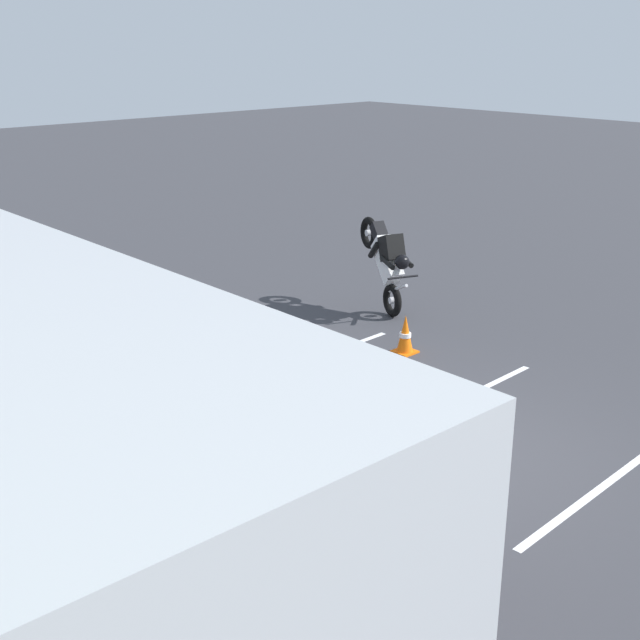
{
  "coord_description": "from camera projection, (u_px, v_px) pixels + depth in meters",
  "views": [
    {
      "loc": [
        -5.83,
        7.28,
        4.82
      ],
      "look_at": [
        2.22,
        -0.12,
        1.1
      ],
      "focal_mm": 47.18,
      "sensor_mm": 36.0,
      "label": 1
    }
  ],
  "objects": [
    {
      "name": "bay_line_b",
      "position": [
        435.0,
        412.0,
        11.32
      ],
      "size": [
        0.29,
        4.57,
        0.01
      ],
      "color": "white",
      "rests_on": "ground_plane"
    },
    {
      "name": "spectator_centre",
      "position": [
        182.0,
        386.0,
        9.49
      ],
      "size": [
        0.57,
        0.38,
        1.76
      ],
      "color": "black",
      "rests_on": "ground_plane"
    },
    {
      "name": "spectator_left",
      "position": [
        239.0,
        419.0,
        8.8
      ],
      "size": [
        0.57,
        0.33,
        1.69
      ],
      "color": "black",
      "rests_on": "ground_plane"
    },
    {
      "name": "spectator_far_left",
      "position": [
        321.0,
        448.0,
        8.09
      ],
      "size": [
        0.58,
        0.35,
        1.75
      ],
      "color": "black",
      "rests_on": "ground_plane"
    },
    {
      "name": "spectator_right",
      "position": [
        146.0,
        361.0,
        10.11
      ],
      "size": [
        0.57,
        0.38,
        1.82
      ],
      "color": "#473823",
      "rests_on": "ground_plane"
    },
    {
      "name": "bay_line_c",
      "position": [
        308.0,
        361.0,
        13.1
      ],
      "size": [
        0.25,
        3.59,
        0.01
      ],
      "color": "white",
      "rests_on": "ground_plane"
    },
    {
      "name": "ground_plane",
      "position": [
        435.0,
        450.0,
        10.28
      ],
      "size": [
        80.0,
        80.0,
        0.0
      ],
      "primitive_type": "plane",
      "color": "#38383D"
    },
    {
      "name": "spectator_far_right",
      "position": [
        91.0,
        344.0,
        10.78
      ],
      "size": [
        0.58,
        0.37,
        1.77
      ],
      "color": "#473823",
      "rests_on": "ground_plane"
    },
    {
      "name": "traffic_cone",
      "position": [
        405.0,
        335.0,
        13.34
      ],
      "size": [
        0.34,
        0.34,
        0.63
      ],
      "color": "orange",
      "rests_on": "ground_plane"
    },
    {
      "name": "bay_line_a",
      "position": [
        608.0,
        482.0,
        9.54
      ],
      "size": [
        0.26,
        3.79,
        0.01
      ],
      "color": "white",
      "rests_on": "ground_plane"
    },
    {
      "name": "stunt_motorcycle",
      "position": [
        386.0,
        258.0,
        15.09
      ],
      "size": [
        1.9,
        1.0,
        1.74
      ],
      "color": "black",
      "rests_on": "ground_plane"
    },
    {
      "name": "parked_motorcycle_silver",
      "position": [
        116.0,
        437.0,
        9.55
      ],
      "size": [
        2.04,
        0.68,
        0.99
      ],
      "color": "black",
      "rests_on": "ground_plane"
    }
  ]
}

